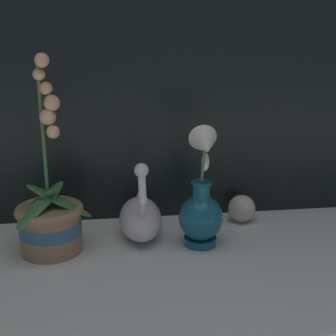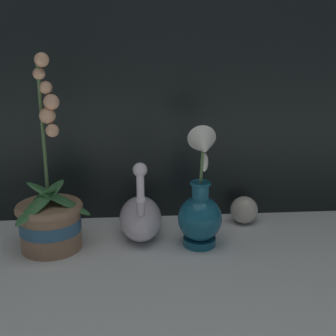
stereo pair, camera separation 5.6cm
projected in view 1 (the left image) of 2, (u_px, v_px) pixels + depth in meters
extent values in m
plane|color=silver|center=(160.00, 262.00, 1.06)|extent=(2.80, 2.80, 0.00)
cylinder|color=#9E7556|center=(51.00, 229.00, 1.10)|extent=(0.14, 0.14, 0.11)
cylinder|color=#386689|center=(50.00, 227.00, 1.10)|extent=(0.15, 0.15, 0.03)
torus|color=#9E7556|center=(49.00, 210.00, 1.09)|extent=(0.16, 0.16, 0.02)
cylinder|color=#4C6B3D|center=(43.00, 137.00, 1.04)|extent=(0.01, 0.01, 0.33)
ellipsoid|color=#38703D|center=(59.00, 201.00, 1.08)|extent=(0.16, 0.06, 0.09)
ellipsoid|color=#38703D|center=(44.00, 198.00, 1.10)|extent=(0.11, 0.14, 0.09)
ellipsoid|color=#38703D|center=(41.00, 204.00, 1.06)|extent=(0.12, 0.16, 0.07)
sphere|color=#E5A87F|center=(42.00, 60.00, 0.98)|extent=(0.03, 0.03, 0.03)
sphere|color=#E5A87F|center=(39.00, 74.00, 1.00)|extent=(0.03, 0.03, 0.03)
sphere|color=#E5A87F|center=(46.00, 88.00, 1.01)|extent=(0.03, 0.03, 0.03)
sphere|color=#E5A87F|center=(52.00, 103.00, 1.01)|extent=(0.03, 0.03, 0.03)
sphere|color=#E5A87F|center=(48.00, 117.00, 1.01)|extent=(0.04, 0.04, 0.04)
sphere|color=#E5A87F|center=(53.00, 132.00, 1.01)|extent=(0.03, 0.03, 0.03)
ellipsoid|color=white|center=(140.00, 219.00, 1.18)|extent=(0.11, 0.18, 0.10)
cone|color=white|center=(139.00, 203.00, 1.24)|extent=(0.05, 0.06, 0.07)
cylinder|color=white|center=(142.00, 209.00, 1.09)|extent=(0.02, 0.06, 0.07)
sphere|color=white|center=(143.00, 201.00, 1.06)|extent=(0.02, 0.02, 0.02)
cylinder|color=white|center=(142.00, 185.00, 1.06)|extent=(0.02, 0.05, 0.07)
sphere|color=white|center=(141.00, 170.00, 1.07)|extent=(0.03, 0.03, 0.03)
cylinder|color=#195B75|center=(200.00, 240.00, 1.15)|extent=(0.08, 0.08, 0.02)
ellipsoid|color=#195B75|center=(201.00, 218.00, 1.13)|extent=(0.11, 0.11, 0.11)
cylinder|color=#195B75|center=(201.00, 191.00, 1.11)|extent=(0.04, 0.04, 0.04)
torus|color=#195B75|center=(201.00, 183.00, 1.10)|extent=(0.05, 0.05, 0.01)
cylinder|color=#567A47|center=(203.00, 168.00, 1.08)|extent=(0.01, 0.03, 0.08)
cone|color=white|center=(205.00, 145.00, 1.04)|extent=(0.07, 0.08, 0.08)
ellipsoid|color=white|center=(205.00, 162.00, 1.08)|extent=(0.02, 0.02, 0.04)
sphere|color=beige|center=(242.00, 208.00, 1.27)|extent=(0.07, 0.07, 0.07)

